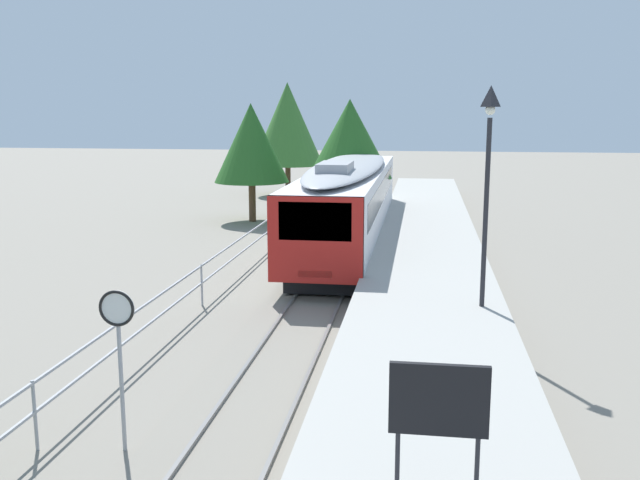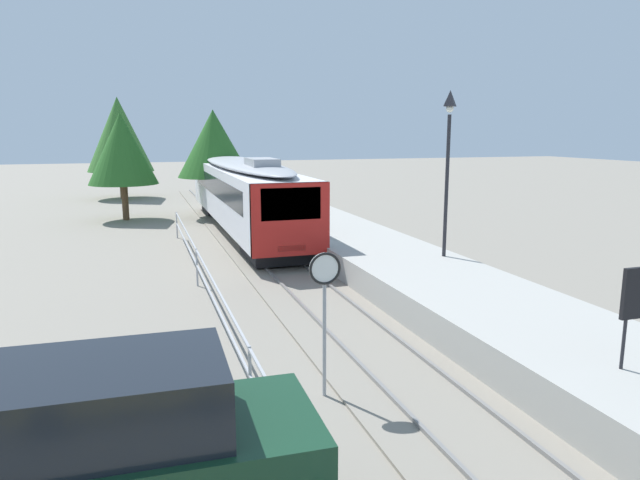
% 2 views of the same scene
% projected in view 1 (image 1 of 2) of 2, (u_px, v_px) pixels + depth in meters
% --- Properties ---
extents(ground_plane, '(160.00, 160.00, 0.00)m').
position_uv_depth(ground_plane, '(222.00, 297.00, 21.50)').
color(ground_plane, gray).
extents(track_rails, '(3.20, 60.00, 0.14)m').
position_uv_depth(track_rails, '(318.00, 300.00, 21.07)').
color(track_rails, gray).
rests_on(track_rails, ground).
extents(commuter_train, '(2.82, 18.56, 3.74)m').
position_uv_depth(commuter_train, '(349.00, 196.00, 29.03)').
color(commuter_train, silver).
rests_on(commuter_train, track_rails).
extents(station_platform, '(3.90, 60.00, 0.90)m').
position_uv_depth(station_platform, '(427.00, 291.00, 20.52)').
color(station_platform, '#A8A59E').
rests_on(station_platform, ground).
extents(platform_lamp_mid_platform, '(0.34, 0.34, 5.35)m').
position_uv_depth(platform_lamp_mid_platform, '(488.00, 155.00, 16.59)').
color(platform_lamp_mid_platform, '#232328').
rests_on(platform_lamp_mid_platform, station_platform).
extents(platform_notice_board, '(1.20, 0.08, 1.80)m').
position_uv_depth(platform_notice_board, '(439.00, 405.00, 8.38)').
color(platform_notice_board, '#232328').
rests_on(platform_notice_board, station_platform).
extents(speed_limit_sign, '(0.61, 0.10, 2.81)m').
position_uv_depth(speed_limit_sign, '(118.00, 330.00, 11.42)').
color(speed_limit_sign, '#9EA0A5').
rests_on(speed_limit_sign, ground).
extents(carpark_fence, '(0.06, 36.06, 1.25)m').
position_uv_depth(carpark_fence, '(34.00, 400.00, 11.66)').
color(carpark_fence, '#9EA0A5').
rests_on(carpark_fence, ground).
extents(tree_behind_carpark, '(4.80, 4.80, 7.51)m').
position_uv_depth(tree_behind_carpark, '(288.00, 124.00, 46.59)').
color(tree_behind_carpark, brown).
rests_on(tree_behind_carpark, ground).
extents(tree_behind_station_far, '(4.24, 4.24, 6.23)m').
position_uv_depth(tree_behind_station_far, '(350.00, 139.00, 34.43)').
color(tree_behind_station_far, brown).
rests_on(tree_behind_station_far, ground).
extents(tree_distant_left, '(3.83, 3.83, 6.04)m').
position_uv_depth(tree_distant_left, '(251.00, 143.00, 35.52)').
color(tree_distant_left, brown).
rests_on(tree_distant_left, ground).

